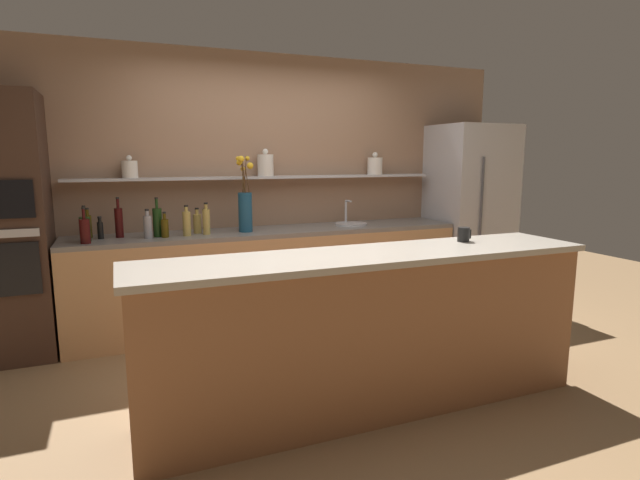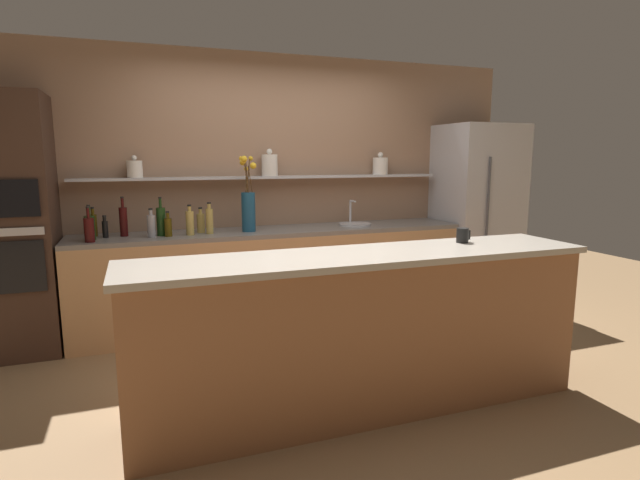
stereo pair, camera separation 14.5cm
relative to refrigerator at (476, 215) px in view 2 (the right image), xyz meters
The scene contains 20 objects.
ground_plane 2.69m from the refrigerator, 151.41° to the right, with size 12.00×12.00×0.00m, color olive.
back_wall_unit 2.26m from the refrigerator, 169.77° to the left, with size 5.20×0.28×2.60m.
back_counter_unit 2.33m from the refrigerator, behind, with size 3.70×0.62×0.92m.
island_counter 2.88m from the refrigerator, 140.64° to the right, with size 2.94×0.61×1.02m.
refrigerator is the anchor object (origin of this frame).
oven_tower 4.47m from the refrigerator, behind, with size 0.66×0.64×2.10m.
flower_vase 2.55m from the refrigerator, behind, with size 0.14×0.16×0.70m.
sink_fixture 1.44m from the refrigerator, behind, with size 0.33×0.33×0.25m.
bottle_spirit_0 3.08m from the refrigerator, behind, with size 0.07×0.07×0.27m.
bottle_spirit_1 3.40m from the refrigerator, behind, with size 0.07×0.07×0.25m.
bottle_spirit_2 2.97m from the refrigerator, behind, with size 0.07×0.07×0.23m.
bottle_wine_3 3.32m from the refrigerator, behind, with size 0.08×0.08×0.34m.
bottle_oil_4 3.88m from the refrigerator, behind, with size 0.06×0.06×0.26m.
bottle_spirit_5 2.90m from the refrigerator, behind, with size 0.06×0.06×0.29m.
bottle_sauce_6 3.78m from the refrigerator, behind, with size 0.05×0.05×0.19m.
bottle_wine_7 3.63m from the refrigerator, behind, with size 0.07×0.07×0.35m.
bottle_wine_8 3.89m from the refrigerator, behind, with size 0.08×0.08×0.29m.
bottle_oil_9 3.27m from the refrigerator, behind, with size 0.06×0.06×0.22m.
bottle_wine_10 3.89m from the refrigerator, behind, with size 0.08×0.08×0.30m.
coffee_mug 2.20m from the refrigerator, 129.78° to the right, with size 0.10×0.08×0.10m.
Camera 2 is at (-1.30, -3.34, 1.61)m, focal length 28.00 mm.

